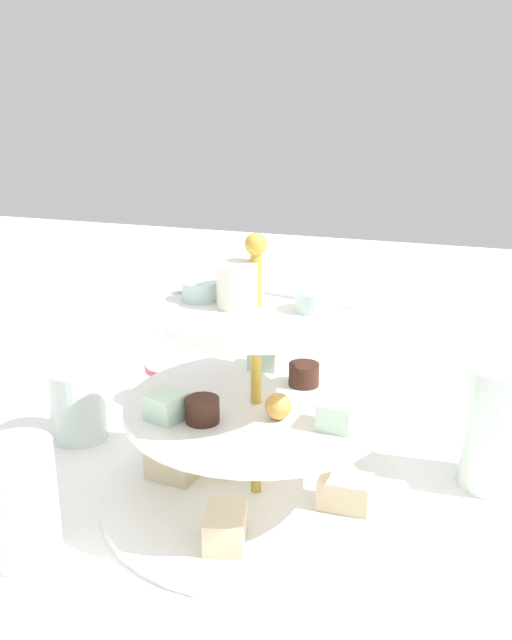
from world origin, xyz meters
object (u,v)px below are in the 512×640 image
at_px(tiered_serving_stand, 256,428).
at_px(water_glass_mid_back, 22,502).
at_px(water_glass_short_left, 78,404).
at_px(teacup_with_saucer, 169,383).
at_px(butter_knife_right, 330,385).
at_px(water_glass_tall_right, 497,427).

distance_m(tiered_serving_stand, water_glass_mid_back, 0.22).
height_order(tiered_serving_stand, water_glass_short_left, tiered_serving_stand).
relative_size(tiered_serving_stand, teacup_with_saucer, 3.33).
xyz_separation_m(butter_knife_right, water_glass_mid_back, (0.17, 0.43, 0.05)).
height_order(teacup_with_saucer, water_glass_mid_back, water_glass_mid_back).
relative_size(water_glass_tall_right, water_glass_mid_back, 1.18).
height_order(tiered_serving_stand, teacup_with_saucer, tiered_serving_stand).
bearing_deg(butter_knife_right, water_glass_mid_back, 63.43).
bearing_deg(tiered_serving_stand, teacup_with_saucer, -46.64).
bearing_deg(water_glass_tall_right, water_glass_short_left, 4.53).
bearing_deg(teacup_with_saucer, water_glass_tall_right, 168.02).
distance_m(water_glass_tall_right, teacup_with_saucer, 0.40).
bearing_deg(tiered_serving_stand, water_glass_mid_back, 41.84).
height_order(teacup_with_saucer, butter_knife_right, teacup_with_saucer).
bearing_deg(water_glass_mid_back, butter_knife_right, -111.76).
relative_size(water_glass_short_left, teacup_with_saucer, 0.91).
xyz_separation_m(water_glass_short_left, water_glass_mid_back, (-0.07, 0.21, 0.01)).
relative_size(butter_knife_right, water_glass_mid_back, 1.57).
xyz_separation_m(water_glass_short_left, butter_knife_right, (-0.24, -0.23, -0.04)).
distance_m(butter_knife_right, water_glass_mid_back, 0.47).
bearing_deg(teacup_with_saucer, water_glass_mid_back, 92.14).
bearing_deg(water_glass_tall_right, teacup_with_saucer, -11.98).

